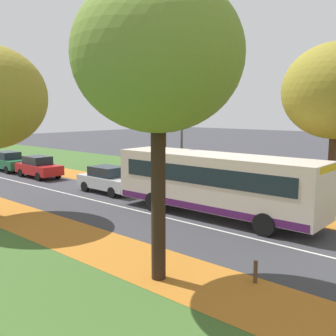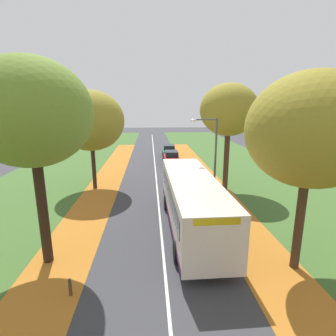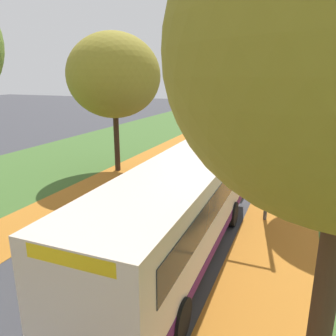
{
  "view_description": "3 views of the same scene",
  "coord_description": "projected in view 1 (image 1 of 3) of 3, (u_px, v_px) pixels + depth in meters",
  "views": [
    {
      "loc": [
        -13.44,
        1.13,
        5.04
      ],
      "look_at": [
        2.23,
        15.04,
        1.95
      ],
      "focal_mm": 42.0,
      "sensor_mm": 36.0,
      "label": 1
    },
    {
      "loc": [
        -0.55,
        -2.06,
        6.86
      ],
      "look_at": [
        0.8,
        17.29,
        2.18
      ],
      "focal_mm": 28.0,
      "sensor_mm": 36.0,
      "label": 2
    },
    {
      "loc": [
        5.04,
        2.75,
        5.64
      ],
      "look_at": [
        -0.11,
        15.2,
        1.83
      ],
      "focal_mm": 35.0,
      "sensor_mm": 36.0,
      "label": 3
    }
  ],
  "objects": [
    {
      "name": "car_silver_lead",
      "position": [
        108.0,
        180.0,
        24.14
      ],
      "size": [
        1.82,
        4.22,
        1.62
      ],
      "color": "#B7BABF",
      "rests_on": "ground"
    },
    {
      "name": "bus",
      "position": [
        215.0,
        181.0,
        18.59
      ],
      "size": [
        2.77,
        10.43,
        2.98
      ],
      "color": "beige",
      "rests_on": "ground"
    },
    {
      "name": "tree_right_near",
      "position": [
        336.0,
        91.0,
        18.23
      ],
      "size": [
        4.97,
        4.97,
        8.16
      ],
      "color": "#422D1E",
      "rests_on": "ground"
    },
    {
      "name": "road_centre_line",
      "position": [
        80.0,
        197.0,
        23.07
      ],
      "size": [
        0.12,
        80.0,
        0.01
      ],
      "primitive_type": "cube",
      "color": "silver",
      "rests_on": "ground"
    },
    {
      "name": "leaf_litter_left",
      "position": [
        74.0,
        237.0,
        15.73
      ],
      "size": [
        2.8,
        60.0,
        0.0
      ],
      "primitive_type": "cube",
      "color": "#B26B23",
      "rests_on": "grass_verge_left"
    },
    {
      "name": "tree_right_mid",
      "position": [
        163.0,
        88.0,
        25.38
      ],
      "size": [
        4.55,
        4.55,
        8.54
      ],
      "color": "#422D1E",
      "rests_on": "ground"
    },
    {
      "name": "grass_verge_right",
      "position": [
        180.0,
        177.0,
        29.88
      ],
      "size": [
        12.0,
        90.0,
        0.01
      ],
      "primitive_type": "cube",
      "color": "#3D6028",
      "rests_on": "ground"
    },
    {
      "name": "bollard_fourth",
      "position": [
        255.0,
        272.0,
        11.51
      ],
      "size": [
        0.12,
        0.12,
        0.68
      ],
      "primitive_type": "cylinder",
      "color": "#4C3823",
      "rests_on": "ground"
    },
    {
      "name": "car_red_following",
      "position": [
        39.0,
        167.0,
        29.54
      ],
      "size": [
        1.83,
        4.22,
        1.62
      ],
      "color": "#B21919",
      "rests_on": "ground"
    },
    {
      "name": "car_green_third_in_line",
      "position": [
        9.0,
        161.0,
        32.75
      ],
      "size": [
        1.88,
        4.25,
        1.62
      ],
      "color": "#1E6038",
      "rests_on": "ground"
    },
    {
      "name": "streetlamp_right",
      "position": [
        178.0,
        133.0,
        22.33
      ],
      "size": [
        1.89,
        0.28,
        6.0
      ],
      "color": "#47474C",
      "rests_on": "ground"
    },
    {
      "name": "leaf_litter_right",
      "position": [
        209.0,
        199.0,
        22.53
      ],
      "size": [
        2.8,
        60.0,
        0.0
      ],
      "primitive_type": "cube",
      "color": "#B26B23",
      "rests_on": "grass_verge_right"
    },
    {
      "name": "tree_left_near",
      "position": [
        158.0,
        56.0,
        10.92
      ],
      "size": [
        4.83,
        4.83,
        8.74
      ],
      "color": "black",
      "rests_on": "ground"
    }
  ]
}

